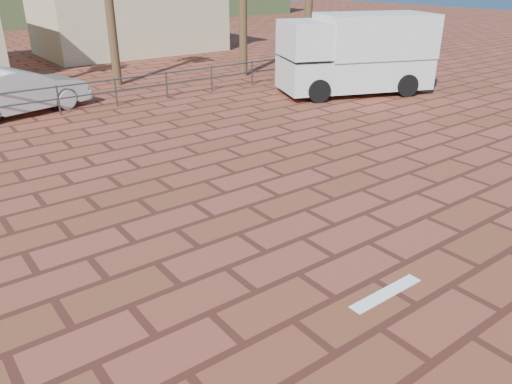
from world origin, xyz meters
The scene contains 7 objects.
ground centered at (0.00, 0.00, 0.00)m, with size 120.00×120.00×0.00m, color brown.
paint_stripe centered at (0.70, -1.20, 0.00)m, with size 1.40×0.22×0.01m, color white.
guardrail centered at (0.00, 12.00, 0.68)m, with size 24.06×0.06×1.00m.
building_east centered at (8.00, 24.00, 2.54)m, with size 10.60×6.60×5.00m.
campervan centered at (10.36, 8.41, 1.56)m, with size 6.21×4.33×2.97m.
car_white centered at (-1.00, 13.00, 0.76)m, with size 1.61×4.60×1.52m, color silver.
street_sign centered at (12.00, 10.00, 1.49)m, with size 0.42×0.16×2.14m.
Camera 1 is at (-4.61, -4.99, 4.43)m, focal length 35.00 mm.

